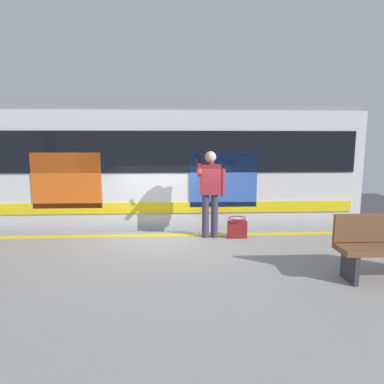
% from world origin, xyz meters
% --- Properties ---
extents(ground_plane, '(23.43, 23.43, 0.00)m').
position_xyz_m(ground_plane, '(0.00, 0.00, 0.00)').
color(ground_plane, '#3D3D3F').
extents(platform, '(13.29, 4.61, 1.11)m').
position_xyz_m(platform, '(0.00, 2.31, 0.55)').
color(platform, gray).
rests_on(platform, ground).
extents(safety_line, '(13.02, 0.16, 0.01)m').
position_xyz_m(safety_line, '(0.00, 0.30, 1.11)').
color(safety_line, yellow).
rests_on(safety_line, platform).
extents(track_rail_near, '(17.28, 0.08, 0.16)m').
position_xyz_m(track_rail_near, '(0.00, -1.09, 0.08)').
color(track_rail_near, slate).
rests_on(track_rail_near, ground).
extents(track_rail_far, '(17.28, 0.08, 0.16)m').
position_xyz_m(track_rail_far, '(0.00, -2.53, 0.08)').
color(track_rail_far, slate).
rests_on(track_rail_far, ground).
extents(train_carriage, '(9.73, 3.01, 3.76)m').
position_xyz_m(train_carriage, '(0.63, -1.80, 2.42)').
color(train_carriage, silver).
rests_on(train_carriage, ground).
extents(passenger, '(0.57, 0.55, 1.72)m').
position_xyz_m(passenger, '(-0.71, 0.45, 2.13)').
color(passenger, '#383347').
rests_on(passenger, platform).
extents(handbag, '(0.38, 0.34, 0.41)m').
position_xyz_m(handbag, '(-1.25, 0.53, 1.30)').
color(handbag, maroon).
rests_on(handbag, platform).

